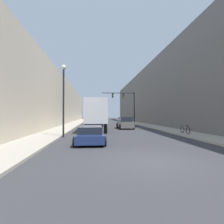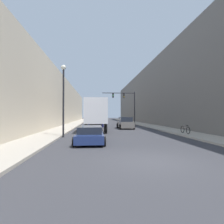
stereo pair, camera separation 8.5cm
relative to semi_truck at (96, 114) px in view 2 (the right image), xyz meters
name	(u,v)px [view 2 (the right image)]	position (x,y,z in m)	size (l,w,h in m)	color
ground_plane	(152,161)	(2.49, -16.80, -2.18)	(200.00, 200.00, 0.00)	#38383D
sidewalk_right	(140,124)	(9.54, 13.20, -2.10)	(2.94, 80.00, 0.15)	#B2A899
sidewalk_left	(74,124)	(-4.55, 13.20, -2.10)	(2.94, 80.00, 0.15)	#B2A899
building_right	(159,95)	(14.01, 13.20, 4.18)	(6.00, 80.00, 12.71)	#66605B
building_left	(53,102)	(-9.02, 13.20, 2.49)	(6.00, 80.00, 9.34)	beige
semi_truck	(96,114)	(0.00, 0.00, 0.00)	(2.48, 13.05, 3.84)	silver
sedan_car	(90,135)	(-0.41, -11.45, -1.59)	(2.12, 4.49, 1.21)	navy
suv_car	(125,123)	(4.28, 0.96, -1.38)	(2.13, 4.48, 1.70)	slate
traffic_signal_gantry	(127,102)	(6.35, 10.97, 2.49)	(6.78, 0.35, 6.75)	black
street_lamp	(63,91)	(-2.93, -8.16, 2.06)	(0.44, 0.44, 6.58)	black
parked_bicycle	(185,130)	(8.96, -7.49, -1.64)	(0.44, 1.82, 0.86)	black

